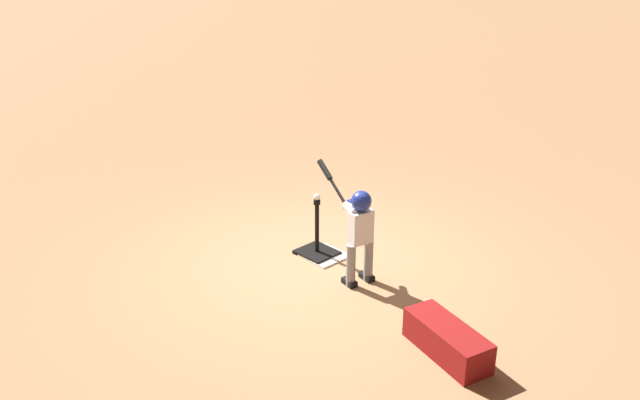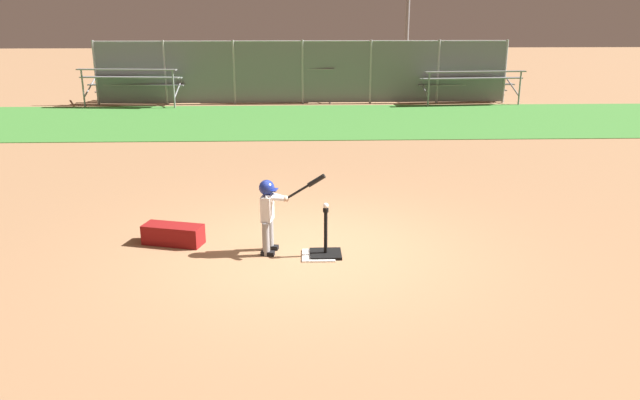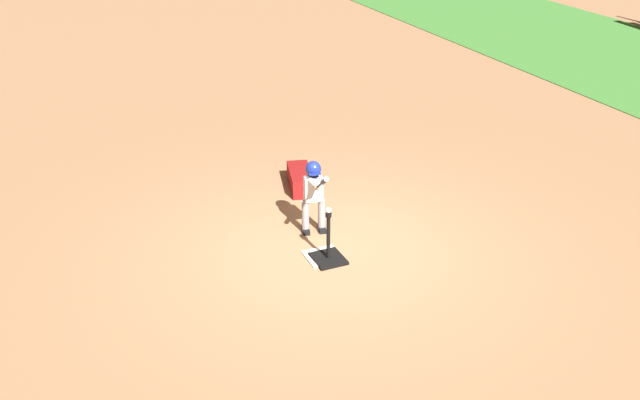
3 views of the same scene
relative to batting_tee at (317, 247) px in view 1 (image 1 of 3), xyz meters
The scene contains 6 objects.
ground_plane 0.25m from the batting_tee, 140.13° to the left, with size 90.00×90.00×0.00m, color #99704C.
home_plate 0.13m from the batting_tee, 165.54° to the right, with size 0.44×0.44×0.02m, color white.
batting_tee is the anchor object (origin of this frame).
batter_child 0.94m from the batting_tee, behind, with size 0.89×0.36×1.15m.
baseball 0.61m from the batting_tee, 90.00° to the right, with size 0.07×0.07×0.07m, color white.
equipment_bag 2.19m from the batting_tee, 166.57° to the left, with size 0.84×0.32×0.28m, color maroon.
Camera 1 is at (-4.42, 4.25, 3.24)m, focal length 35.00 mm.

